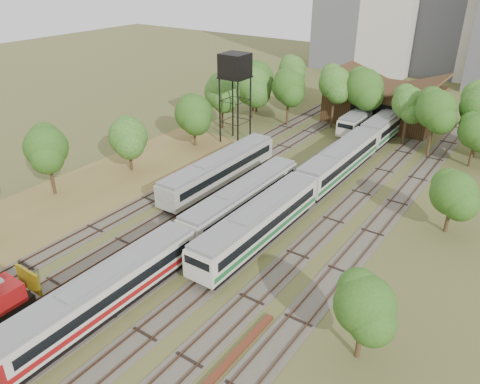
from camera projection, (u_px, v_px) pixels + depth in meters
The scene contains 13 objects.
ground at pixel (89, 351), 30.90m from camera, with size 240.00×240.00×0.00m, color #475123.
dry_grass_patch at pixel (35, 221), 45.94m from camera, with size 14.00×60.00×0.04m, color brown.
tracks at pixel (275, 202), 49.51m from camera, with size 24.60×80.00×0.19m.
railcar_red_set at pixel (184, 239), 39.93m from camera, with size 2.69×34.58×3.32m.
railcar_green_set at pixel (339, 161), 54.57m from camera, with size 2.93×52.08×3.62m.
railcar_rear at pixel (366, 116), 70.41m from camera, with size 2.67×16.08×3.30m.
old_grey_coach at pixel (220, 170), 52.43m from camera, with size 2.80×18.00×3.46m.
water_tower at pixel (235, 68), 61.35m from camera, with size 3.50×3.50×12.08m.
rail_pile_far at pixel (238, 352), 30.68m from camera, with size 0.51×8.14×0.26m, color brown.
maintenance_shed at pixel (384, 103), 72.51m from camera, with size 16.45×11.55×7.58m.
tree_band_left at pixel (169, 113), 60.04m from camera, with size 8.09×73.63×8.71m.
tree_band_far at pixel (381, 97), 63.53m from camera, with size 45.75×9.82×9.65m.
tree_band_right at pixel (449, 183), 43.95m from camera, with size 5.70×41.30×6.76m.
Camera 1 is at (21.27, -12.98, 23.35)m, focal length 35.00 mm.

